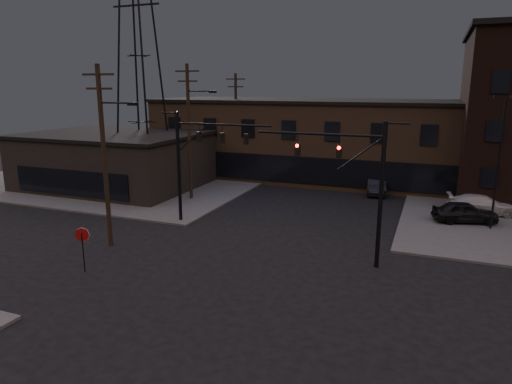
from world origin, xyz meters
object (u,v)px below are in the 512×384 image
(parked_car_lot_a, at_px, (465,212))
(traffic_signal_near, at_px, (360,178))
(car_crossing, at_px, (377,185))
(parked_car_lot_b, at_px, (482,204))
(stop_sign, at_px, (82,239))
(traffic_signal_far, at_px, (194,155))

(parked_car_lot_a, bearing_deg, traffic_signal_near, 134.79)
(car_crossing, bearing_deg, parked_car_lot_a, -53.29)
(car_crossing, bearing_deg, parked_car_lot_b, -34.87)
(stop_sign, relative_size, parked_car_lot_a, 0.56)
(traffic_signal_far, xyz_separation_m, parked_car_lot_a, (18.08, 6.93, -4.11))
(traffic_signal_far, xyz_separation_m, stop_sign, (-1.28, -9.99, -3.17))
(parked_car_lot_b, bearing_deg, traffic_signal_near, 144.31)
(traffic_signal_near, height_order, stop_sign, traffic_signal_near)
(parked_car_lot_a, bearing_deg, stop_sign, 115.87)
(traffic_signal_near, bearing_deg, parked_car_lot_a, 60.06)
(traffic_signal_near, relative_size, parked_car_lot_a, 1.80)
(traffic_signal_far, bearing_deg, car_crossing, 52.60)
(traffic_signal_far, bearing_deg, parked_car_lot_a, 20.98)
(traffic_signal_near, distance_m, parked_car_lot_b, 15.81)
(stop_sign, bearing_deg, traffic_signal_far, 82.68)
(stop_sign, bearing_deg, parked_car_lot_a, 41.14)
(parked_car_lot_b, xyz_separation_m, car_crossing, (-8.44, 4.48, -0.11))
(stop_sign, bearing_deg, parked_car_lot_b, 43.82)
(traffic_signal_near, bearing_deg, car_crossing, 93.46)
(traffic_signal_far, relative_size, parked_car_lot_a, 1.80)
(traffic_signal_far, height_order, parked_car_lot_b, traffic_signal_far)
(traffic_signal_far, relative_size, stop_sign, 3.23)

